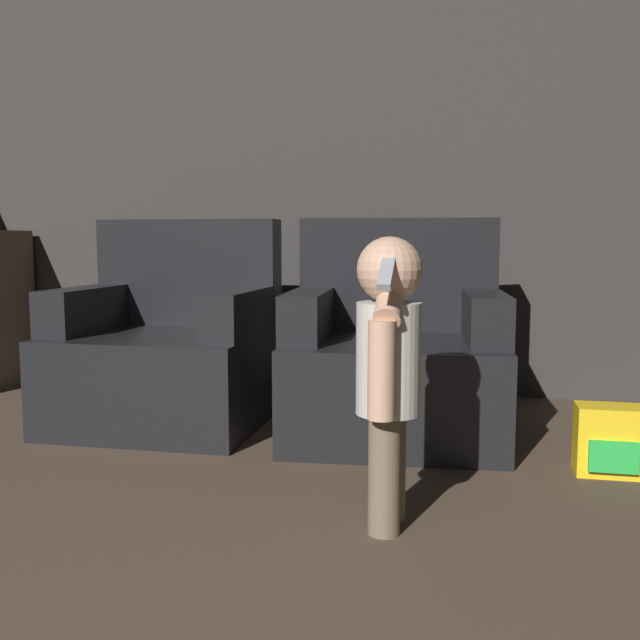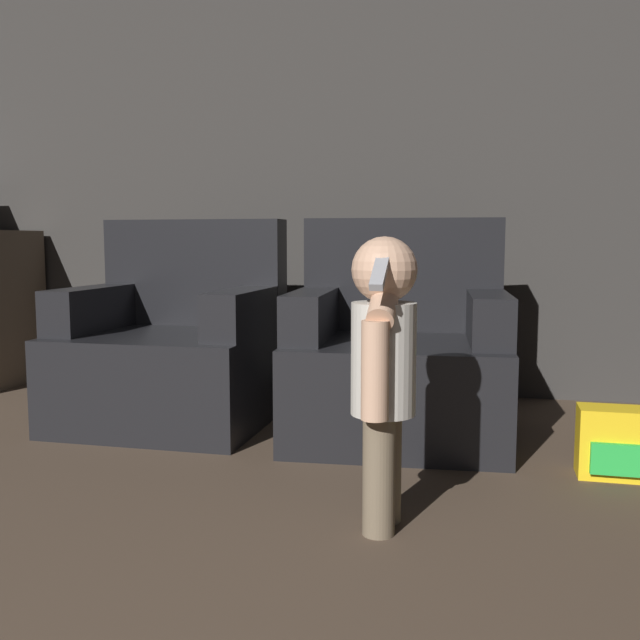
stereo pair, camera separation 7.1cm
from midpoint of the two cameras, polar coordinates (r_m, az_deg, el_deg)
name	(u,v)px [view 2 (the right image)]	position (r m, az deg, el deg)	size (l,w,h in m)	color
wall_back	(358,154)	(3.99, 3.62, 13.09)	(8.40, 0.05, 2.60)	#33302D
armchair_left	(174,352)	(3.35, -11.05, -2.50)	(0.90, 0.81, 0.93)	black
armchair_right	(399,360)	(3.08, 6.97, -3.23)	(0.95, 0.87, 0.93)	black
person_toddler	(383,359)	(2.04, 6.07, -3.12)	(0.19, 0.33, 0.85)	brown
toy_backpack	(612,443)	(2.76, 23.05, -9.06)	(0.24, 0.16, 0.25)	yellow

